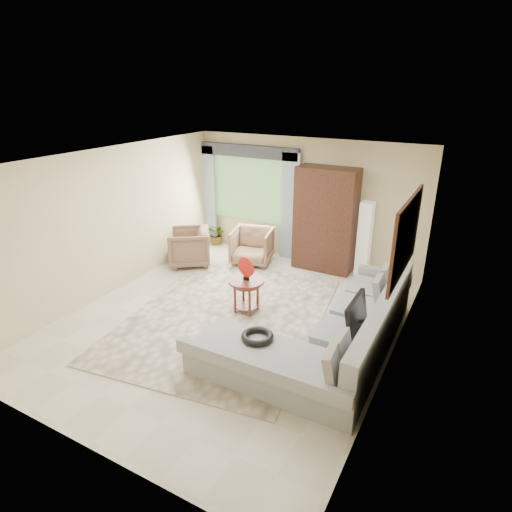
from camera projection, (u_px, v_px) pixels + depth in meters
The scene contains 17 objects.
ground at pixel (232, 320), 7.00m from camera, with size 6.00×6.00×0.00m, color silver.
area_rug at pixel (227, 316), 7.08m from camera, with size 3.00×4.00×0.02m, color beige.
sectional_sofa at pixel (334, 339), 5.96m from camera, with size 2.30×3.46×0.90m.
tv_screen at pixel (357, 315), 5.71m from camera, with size 0.06×0.74×0.48m, color black.
garden_hose at pixel (257, 336), 5.55m from camera, with size 0.43×0.43×0.09m, color black.
coffee_table at pixel (246, 295), 7.13m from camera, with size 0.60×0.60×0.60m.
red_disc at pixel (246, 267), 6.94m from camera, with size 0.34×0.34×0.03m, color red.
armchair_left at pixel (189, 247), 9.01m from camera, with size 0.83×0.85×0.78m, color #88634A.
armchair_right at pixel (252, 246), 9.08m from camera, with size 0.81×0.83×0.76m, color #A07A57.
potted_plant at pixel (217, 234), 10.18m from camera, with size 0.46×0.40×0.51m, color #999999.
armoire at pixel (325, 220), 8.58m from camera, with size 1.20×0.55×2.10m, color black.
floor_lamp at pixel (364, 239), 8.39m from camera, with size 0.24×0.24×1.50m, color silver.
window at pixel (249, 190), 9.49m from camera, with size 1.80×0.04×1.40m, color #669E59.
curtain_left at pixel (208, 196), 9.98m from camera, with size 0.40×0.08×2.30m, color #9EB7CC.
curtain_right at pixel (290, 208), 9.05m from camera, with size 0.40×0.08×2.30m, color #9EB7CC.
valance at pixel (247, 151), 9.12m from camera, with size 2.40×0.12×0.26m, color #1E232D.
wall_mirror at pixel (406, 237), 5.54m from camera, with size 0.05×1.70×1.05m.
Camera 1 is at (3.25, -5.17, 3.60)m, focal length 30.00 mm.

